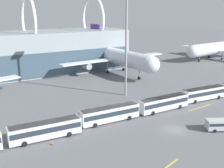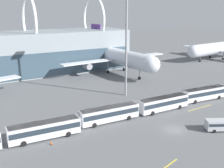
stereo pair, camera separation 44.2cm
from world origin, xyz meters
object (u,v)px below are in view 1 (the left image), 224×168
(airliner_at_gate_far, at_px, (117,56))
(shuttle_bus_3, at_px, (163,103))
(shuttle_bus_4, at_px, (204,93))
(shuttle_bus_2, at_px, (110,113))
(traffic_cone_0, at_px, (52,143))
(airliner_parked_remote, at_px, (215,48))
(service_van_foreground, at_px, (222,124))
(shuttle_bus_1, at_px, (45,129))
(floodlight_mast, at_px, (127,21))

(airliner_at_gate_far, height_order, shuttle_bus_3, airliner_at_gate_far)
(shuttle_bus_4, bearing_deg, shuttle_bus_2, -176.08)
(shuttle_bus_3, height_order, traffic_cone_0, shuttle_bus_3)
(airliner_parked_remote, xyz_separation_m, service_van_foreground, (-61.81, -54.05, -3.71))
(shuttle_bus_1, bearing_deg, shuttle_bus_3, 3.48)
(airliner_at_gate_far, distance_m, traffic_cone_0, 58.00)
(shuttle_bus_1, distance_m, traffic_cone_0, 3.24)
(shuttle_bus_2, distance_m, traffic_cone_0, 14.47)
(airliner_parked_remote, relative_size, floodlight_mast, 1.26)
(shuttle_bus_1, xyz_separation_m, floodlight_mast, (27.06, 14.72, 17.99))
(shuttle_bus_4, bearing_deg, shuttle_bus_1, -174.83)
(airliner_at_gate_far, height_order, shuttle_bus_1, airliner_at_gate_far)
(shuttle_bus_3, bearing_deg, shuttle_bus_2, 177.69)
(shuttle_bus_2, bearing_deg, airliner_parked_remote, 28.16)
(shuttle_bus_2, height_order, service_van_foreground, shuttle_bus_2)
(shuttle_bus_1, xyz_separation_m, service_van_foreground, (30.81, -13.82, -0.60))
(airliner_at_gate_far, xyz_separation_m, shuttle_bus_3, (-11.31, -39.00, -4.09))
(shuttle_bus_1, distance_m, shuttle_bus_3, 28.23)
(shuttle_bus_3, xyz_separation_m, service_van_foreground, (2.58, -14.28, -0.60))
(shuttle_bus_1, relative_size, traffic_cone_0, 18.31)
(shuttle_bus_4, distance_m, floodlight_mast, 27.28)
(airliner_at_gate_far, bearing_deg, shuttle_bus_1, -48.84)
(shuttle_bus_1, distance_m, shuttle_bus_2, 14.15)
(airliner_parked_remote, relative_size, shuttle_bus_2, 2.91)
(airliner_parked_remote, distance_m, traffic_cone_0, 102.03)
(airliner_parked_remote, xyz_separation_m, shuttle_bus_1, (-92.62, -40.22, -3.10))
(service_van_foreground, height_order, traffic_cone_0, service_van_foreground)
(airliner_parked_remote, bearing_deg, shuttle_bus_4, 32.37)
(airliner_at_gate_far, relative_size, floodlight_mast, 1.44)
(airliner_parked_remote, distance_m, floodlight_mast, 71.91)
(shuttle_bus_2, relative_size, traffic_cone_0, 18.26)
(airliner_at_gate_far, bearing_deg, floodlight_mast, -30.55)
(shuttle_bus_2, distance_m, service_van_foreground, 22.31)
(airliner_at_gate_far, xyz_separation_m, shuttle_bus_4, (2.80, -38.40, -4.09))
(shuttle_bus_2, xyz_separation_m, traffic_cone_0, (-13.87, -3.80, -1.56))
(airliner_parked_remote, height_order, traffic_cone_0, airliner_parked_remote)
(airliner_parked_remote, bearing_deg, traffic_cone_0, 19.44)
(floodlight_mast, distance_m, traffic_cone_0, 37.54)
(airliner_at_gate_far, xyz_separation_m, traffic_cone_0, (-39.30, -42.28, -5.65))
(shuttle_bus_1, bearing_deg, airliner_parked_remote, 26.03)
(shuttle_bus_3, distance_m, service_van_foreground, 14.52)
(shuttle_bus_4, height_order, floodlight_mast, floodlight_mast)
(shuttle_bus_4, height_order, service_van_foreground, shuttle_bus_4)
(service_van_foreground, height_order, floodlight_mast, floodlight_mast)
(airliner_at_gate_far, xyz_separation_m, service_van_foreground, (-8.73, -53.27, -4.69))
(shuttle_bus_1, xyz_separation_m, shuttle_bus_3, (28.22, 0.45, 0.00))
(airliner_parked_remote, bearing_deg, service_van_foreground, 35.62)
(airliner_parked_remote, bearing_deg, airliner_at_gate_far, -4.71)
(floodlight_mast, bearing_deg, airliner_parked_remote, 21.25)
(airliner_at_gate_far, distance_m, airliner_parked_remote, 53.10)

